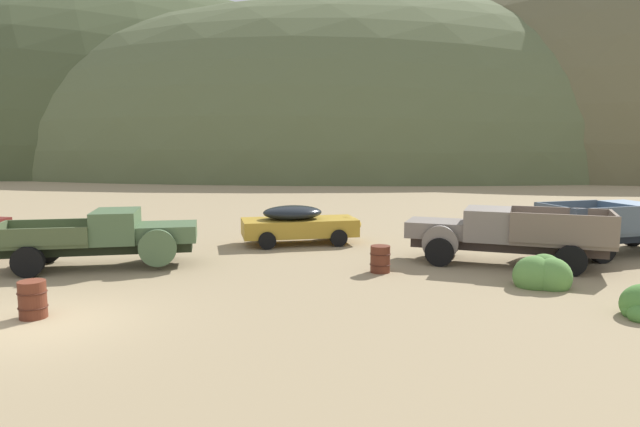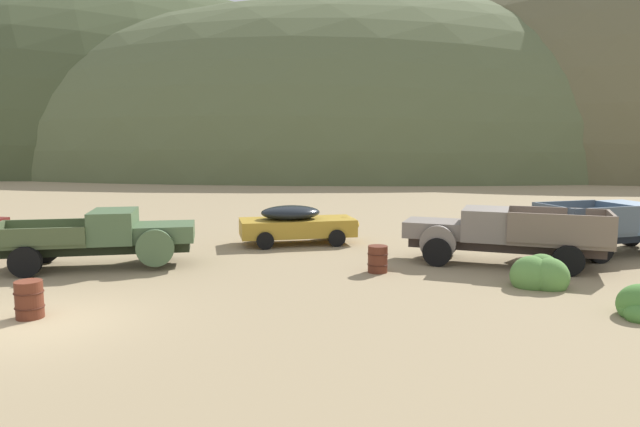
# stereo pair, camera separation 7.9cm
# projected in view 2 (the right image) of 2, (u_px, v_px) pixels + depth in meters

# --- Properties ---
(ground_plane) EXTENTS (300.00, 300.00, 0.00)m
(ground_plane) POSITION_uv_depth(u_px,v_px,m) (39.00, 324.00, 13.11)
(ground_plane) COLOR #998460
(hill_far_right) EXTENTS (108.43, 80.88, 54.72)m
(hill_far_right) POSITION_uv_depth(u_px,v_px,m) (121.00, 164.00, 96.92)
(hill_far_right) COLOR #424C2D
(hill_far_right) RESTS_ON ground
(hill_far_left) EXTENTS (115.86, 58.18, 45.39)m
(hill_far_left) POSITION_uv_depth(u_px,v_px,m) (365.00, 169.00, 79.92)
(hill_far_left) COLOR #56603D
(hill_far_left) RESTS_ON ground
(hill_distant) EXTENTS (74.06, 61.90, 53.76)m
(hill_distant) POSITION_uv_depth(u_px,v_px,m) (592.00, 169.00, 80.95)
(hill_distant) COLOR brown
(hill_distant) RESTS_ON ground
(truck_weathered_green) EXTENTS (6.57, 3.30, 1.89)m
(truck_weathered_green) POSITION_uv_depth(u_px,v_px,m) (110.00, 237.00, 18.93)
(truck_weathered_green) COLOR #232B1B
(truck_weathered_green) RESTS_ON ground
(car_mustard) EXTENTS (5.09, 2.79, 1.57)m
(car_mustard) POSITION_uv_depth(u_px,v_px,m) (300.00, 224.00, 23.10)
(car_mustard) COLOR #B28928
(car_mustard) RESTS_ON ground
(truck_primer_gray) EXTENTS (6.83, 4.04, 1.91)m
(truck_primer_gray) POSITION_uv_depth(u_px,v_px,m) (490.00, 234.00, 19.38)
(truck_primer_gray) COLOR #3D322D
(truck_primer_gray) RESTS_ON ground
(truck_chalk_blue) EXTENTS (6.13, 3.76, 1.91)m
(truck_chalk_blue) POSITION_uv_depth(u_px,v_px,m) (624.00, 226.00, 21.12)
(truck_chalk_blue) COLOR #262D39
(truck_chalk_blue) RESTS_ON ground
(oil_drum_foreground) EXTENTS (0.67, 0.67, 0.90)m
(oil_drum_foreground) POSITION_uv_depth(u_px,v_px,m) (29.00, 300.00, 13.52)
(oil_drum_foreground) COLOR #5B2819
(oil_drum_foreground) RESTS_ON ground
(oil_drum_spare) EXTENTS (0.67, 0.67, 0.86)m
(oil_drum_spare) POSITION_uv_depth(u_px,v_px,m) (377.00, 259.00, 18.18)
(oil_drum_spare) COLOR #5B2819
(oil_drum_spare) RESTS_ON ground
(bush_lone_scrub) EXTENTS (1.62, 1.32, 1.20)m
(bush_lone_scrub) POSITION_uv_depth(u_px,v_px,m) (539.00, 276.00, 16.42)
(bush_lone_scrub) COLOR #5B8E42
(bush_lone_scrub) RESTS_ON ground
(bush_between_trucks) EXTENTS (1.19, 1.23, 1.00)m
(bush_between_trucks) POSITION_uv_depth(u_px,v_px,m) (640.00, 307.00, 13.67)
(bush_between_trucks) COLOR #4C8438
(bush_between_trucks) RESTS_ON ground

